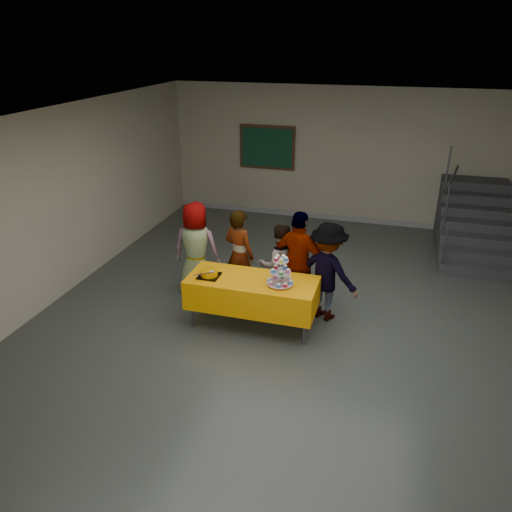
{
  "coord_description": "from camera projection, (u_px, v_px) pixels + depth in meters",
  "views": [
    {
      "loc": [
        1.16,
        -6.1,
        4.02
      ],
      "look_at": [
        -0.69,
        0.23,
        1.05
      ],
      "focal_mm": 35.0,
      "sensor_mm": 36.0,
      "label": 1
    }
  ],
  "objects": [
    {
      "name": "bear_cake",
      "position": [
        209.0,
        273.0,
        7.23
      ],
      "size": [
        0.32,
        0.36,
        0.12
      ],
      "color": "black",
      "rests_on": "bake_table"
    },
    {
      "name": "noticeboard",
      "position": [
        267.0,
        147.0,
        11.44
      ],
      "size": [
        1.3,
        0.05,
        1.0
      ],
      "color": "#472B16",
      "rests_on": "ground"
    },
    {
      "name": "bake_table",
      "position": [
        252.0,
        292.0,
        7.26
      ],
      "size": [
        1.88,
        0.78,
        0.77
      ],
      "color": "#595960",
      "rests_on": "ground"
    },
    {
      "name": "schoolchild_a",
      "position": [
        196.0,
        249.0,
        8.14
      ],
      "size": [
        0.8,
        0.55,
        1.57
      ],
      "primitive_type": "imported",
      "rotation": [
        0.0,
        0.0,
        3.21
      ],
      "color": "slate",
      "rests_on": "ground"
    },
    {
      "name": "schoolchild_b",
      "position": [
        239.0,
        255.0,
        7.99
      ],
      "size": [
        0.65,
        0.54,
        1.51
      ],
      "primitive_type": "imported",
      "rotation": [
        0.0,
        0.0,
        2.77
      ],
      "color": "slate",
      "rests_on": "ground"
    },
    {
      "name": "room_shell",
      "position": [
        303.0,
        192.0,
        6.43
      ],
      "size": [
        10.0,
        10.04,
        3.02
      ],
      "color": "#4C514C",
      "rests_on": "ground"
    },
    {
      "name": "cupcake_stand",
      "position": [
        280.0,
        273.0,
        6.94
      ],
      "size": [
        0.38,
        0.38,
        0.44
      ],
      "color": "silver",
      "rests_on": "bake_table"
    },
    {
      "name": "schoolchild_e",
      "position": [
        327.0,
        272.0,
        7.4
      ],
      "size": [
        1.13,
        0.91,
        1.53
      ],
      "primitive_type": "imported",
      "rotation": [
        0.0,
        0.0,
        2.73
      ],
      "color": "slate",
      "rests_on": "ground"
    },
    {
      "name": "staircase",
      "position": [
        472.0,
        224.0,
        10.01
      ],
      "size": [
        1.3,
        2.4,
        2.04
      ],
      "color": "#424447",
      "rests_on": "ground"
    },
    {
      "name": "schoolchild_c",
      "position": [
        279.0,
        265.0,
        7.84
      ],
      "size": [
        0.81,
        0.73,
        1.35
      ],
      "primitive_type": "imported",
      "rotation": [
        0.0,
        0.0,
        3.55
      ],
      "color": "slate",
      "rests_on": "ground"
    },
    {
      "name": "schoolchild_d",
      "position": [
        299.0,
        263.0,
        7.57
      ],
      "size": [
        1.02,
        0.62,
        1.63
      ],
      "primitive_type": "imported",
      "rotation": [
        0.0,
        0.0,
        2.9
      ],
      "color": "slate",
      "rests_on": "ground"
    }
  ]
}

